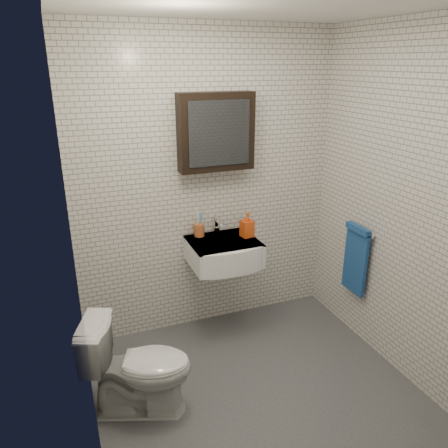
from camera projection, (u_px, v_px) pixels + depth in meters
name	position (u px, v px, depth m)	size (l,w,h in m)	color
ground	(256.00, 388.00, 3.14)	(2.20, 2.00, 0.01)	#45474C
room_shell	(262.00, 194.00, 2.63)	(2.22, 2.02, 2.51)	silver
washbasin	(225.00, 253.00, 3.53)	(0.55, 0.50, 0.20)	white
faucet	(217.00, 226.00, 3.65)	(0.06, 0.20, 0.15)	silver
mirror_cabinet	(216.00, 132.00, 3.37)	(0.60, 0.15, 0.60)	black
towel_rail	(356.00, 256.00, 3.55)	(0.09, 0.30, 0.58)	silver
toothbrush_cup	(199.00, 229.00, 3.61)	(0.10, 0.10, 0.24)	#AD572B
soap_bottle	(247.00, 225.00, 3.58)	(0.09, 0.10, 0.21)	orange
toilet	(139.00, 366.00, 2.85)	(0.39, 0.68, 0.70)	white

